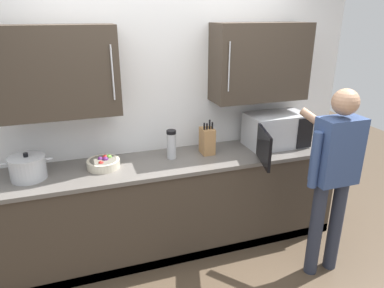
{
  "coord_description": "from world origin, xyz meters",
  "views": [
    {
      "loc": [
        -0.76,
        -1.96,
        2.12
      ],
      "look_at": [
        0.15,
        0.75,
        1.05
      ],
      "focal_mm": 32.82,
      "sensor_mm": 36.0,
      "label": 1
    }
  ],
  "objects_px": {
    "stock_pot": "(28,168)",
    "knife_block": "(207,141)",
    "thermos_flask": "(171,144)",
    "microwave_oven": "(274,130)",
    "person_figure": "(334,169)",
    "fruit_bowl": "(104,163)"
  },
  "relations": [
    {
      "from": "thermos_flask",
      "to": "stock_pot",
      "type": "bearing_deg",
      "value": -178.23
    },
    {
      "from": "stock_pot",
      "to": "knife_block",
      "type": "xyz_separation_m",
      "value": [
        1.51,
        0.05,
        0.03
      ]
    },
    {
      "from": "stock_pot",
      "to": "knife_block",
      "type": "distance_m",
      "value": 1.51
    },
    {
      "from": "microwave_oven",
      "to": "knife_block",
      "type": "relative_size",
      "value": 2.3
    },
    {
      "from": "knife_block",
      "to": "microwave_oven",
      "type": "bearing_deg",
      "value": -2.4
    },
    {
      "from": "microwave_oven",
      "to": "knife_block",
      "type": "distance_m",
      "value": 0.68
    },
    {
      "from": "stock_pot",
      "to": "knife_block",
      "type": "height_order",
      "value": "knife_block"
    },
    {
      "from": "knife_block",
      "to": "person_figure",
      "type": "xyz_separation_m",
      "value": [
        0.77,
        -0.78,
        -0.06
      ]
    },
    {
      "from": "microwave_oven",
      "to": "fruit_bowl",
      "type": "distance_m",
      "value": 1.62
    },
    {
      "from": "knife_block",
      "to": "stock_pot",
      "type": "bearing_deg",
      "value": -178.16
    },
    {
      "from": "thermos_flask",
      "to": "knife_block",
      "type": "bearing_deg",
      "value": 2.06
    },
    {
      "from": "stock_pot",
      "to": "microwave_oven",
      "type": "bearing_deg",
      "value": 0.53
    },
    {
      "from": "microwave_oven",
      "to": "stock_pot",
      "type": "relative_size",
      "value": 2.03
    },
    {
      "from": "thermos_flask",
      "to": "knife_block",
      "type": "distance_m",
      "value": 0.34
    },
    {
      "from": "stock_pot",
      "to": "person_figure",
      "type": "distance_m",
      "value": 2.4
    },
    {
      "from": "stock_pot",
      "to": "thermos_flask",
      "type": "distance_m",
      "value": 1.17
    },
    {
      "from": "fruit_bowl",
      "to": "knife_block",
      "type": "height_order",
      "value": "knife_block"
    },
    {
      "from": "microwave_oven",
      "to": "fruit_bowl",
      "type": "bearing_deg",
      "value": 179.84
    },
    {
      "from": "microwave_oven",
      "to": "thermos_flask",
      "type": "relative_size",
      "value": 2.85
    },
    {
      "from": "microwave_oven",
      "to": "person_figure",
      "type": "relative_size",
      "value": 0.47
    },
    {
      "from": "fruit_bowl",
      "to": "person_figure",
      "type": "relative_size",
      "value": 0.17
    },
    {
      "from": "fruit_bowl",
      "to": "person_figure",
      "type": "height_order",
      "value": "person_figure"
    }
  ]
}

